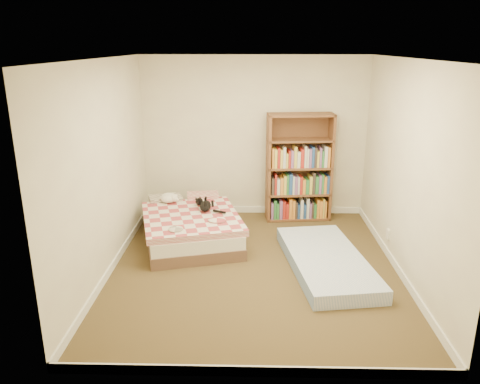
{
  "coord_description": "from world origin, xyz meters",
  "views": [
    {
      "loc": [
        -0.05,
        -5.25,
        2.66
      ],
      "look_at": [
        -0.18,
        0.3,
        0.89
      ],
      "focal_mm": 35.0,
      "sensor_mm": 36.0,
      "label": 1
    }
  ],
  "objects_px": {
    "bed": "(191,225)",
    "floor_mattress": "(326,261)",
    "white_dog": "(169,198)",
    "black_cat": "(206,205)",
    "bookshelf": "(298,182)"
  },
  "relations": [
    {
      "from": "bed",
      "to": "bookshelf",
      "type": "relative_size",
      "value": 1.19
    },
    {
      "from": "bed",
      "to": "floor_mattress",
      "type": "height_order",
      "value": "bed"
    },
    {
      "from": "floor_mattress",
      "to": "black_cat",
      "type": "bearing_deg",
      "value": 140.1
    },
    {
      "from": "bookshelf",
      "to": "floor_mattress",
      "type": "bearing_deg",
      "value": -88.98
    },
    {
      "from": "bed",
      "to": "white_dog",
      "type": "height_order",
      "value": "white_dog"
    },
    {
      "from": "bookshelf",
      "to": "floor_mattress",
      "type": "xyz_separation_m",
      "value": [
        0.2,
        -1.75,
        -0.51
      ]
    },
    {
      "from": "floor_mattress",
      "to": "white_dog",
      "type": "distance_m",
      "value": 2.51
    },
    {
      "from": "floor_mattress",
      "to": "black_cat",
      "type": "xyz_separation_m",
      "value": [
        -1.58,
        0.96,
        0.39
      ]
    },
    {
      "from": "bookshelf",
      "to": "black_cat",
      "type": "distance_m",
      "value": 1.59
    },
    {
      "from": "bed",
      "to": "white_dog",
      "type": "bearing_deg",
      "value": 117.92
    },
    {
      "from": "bed",
      "to": "black_cat",
      "type": "relative_size",
      "value": 3.33
    },
    {
      "from": "bookshelf",
      "to": "bed",
      "type": "bearing_deg",
      "value": -156.06
    },
    {
      "from": "bed",
      "to": "floor_mattress",
      "type": "distance_m",
      "value": 1.98
    },
    {
      "from": "bed",
      "to": "floor_mattress",
      "type": "relative_size",
      "value": 1.04
    },
    {
      "from": "bed",
      "to": "bookshelf",
      "type": "distance_m",
      "value": 1.86
    }
  ]
}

